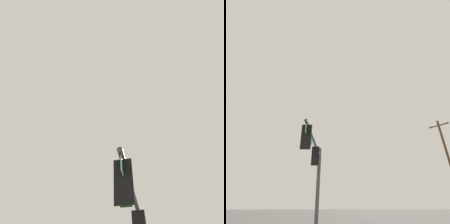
{
  "view_description": "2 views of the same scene",
  "coord_description": "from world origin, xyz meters",
  "views": [
    {
      "loc": [
        5.4,
        -9.58,
        1.71
      ],
      "look_at": [
        -0.49,
        -9.63,
        7.77
      ],
      "focal_mm": 35.0,
      "sensor_mm": 36.0,
      "label": 1
    },
    {
      "loc": [
        8.46,
        -9.25,
        1.44
      ],
      "look_at": [
        -2.76,
        -7.17,
        7.73
      ],
      "focal_mm": 28.0,
      "sensor_mm": 36.0,
      "label": 2
    }
  ],
  "objects": [
    {
      "name": "utility_pole",
      "position": [
        -8.46,
        6.41,
        5.67
      ],
      "size": [
        1.92,
        1.39,
        10.89
      ],
      "color": "brown",
      "rests_on": "ground_plane"
    },
    {
      "name": "signal_pole_near",
      "position": [
        -3.83,
        -8.56,
        3.95
      ],
      "size": [
        6.7,
        1.58,
        5.84
      ],
      "color": "#47474C",
      "rests_on": "ground_plane"
    }
  ]
}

